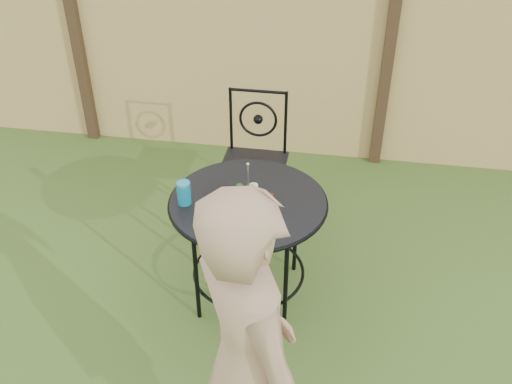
% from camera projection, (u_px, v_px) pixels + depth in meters
% --- Properties ---
extents(ground, '(60.00, 60.00, 0.00)m').
position_uv_depth(ground, '(157.00, 324.00, 3.45)').
color(ground, '#2A4D18').
rests_on(ground, ground).
extents(fence, '(8.00, 0.12, 1.90)m').
position_uv_depth(fence, '(228.00, 46.00, 4.70)').
color(fence, '#DCBC6C').
rests_on(fence, ground).
extents(patio_table, '(0.92, 0.92, 0.72)m').
position_uv_depth(patio_table, '(248.00, 219.00, 3.35)').
color(patio_table, black).
rests_on(patio_table, ground).
extents(patio_chair, '(0.46, 0.46, 0.95)m').
position_uv_depth(patio_chair, '(255.00, 156.00, 4.10)').
color(patio_chair, black).
rests_on(patio_chair, ground).
extents(diner, '(0.69, 0.72, 1.65)m').
position_uv_depth(diner, '(247.00, 365.00, 2.18)').
color(diner, '#9D7A5A').
rests_on(diner, ground).
extents(salad_plate, '(0.27, 0.27, 0.02)m').
position_uv_depth(salad_plate, '(247.00, 206.00, 3.20)').
color(salad_plate, '#4A0A11').
rests_on(salad_plate, patio_table).
extents(salad, '(0.21, 0.21, 0.08)m').
position_uv_depth(salad, '(247.00, 199.00, 3.17)').
color(salad, '#235614').
rests_on(salad, salad_plate).
extents(fork, '(0.01, 0.01, 0.18)m').
position_uv_depth(fork, '(248.00, 179.00, 3.09)').
color(fork, silver).
rests_on(fork, salad).
extents(drinking_glass, '(0.08, 0.08, 0.14)m').
position_uv_depth(drinking_glass, '(184.00, 193.00, 3.20)').
color(drinking_glass, '#0D7C9D').
rests_on(drinking_glass, patio_table).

